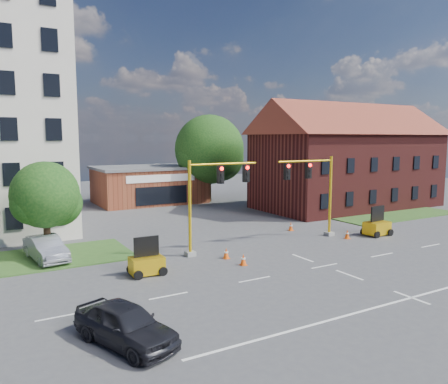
{
  "coord_description": "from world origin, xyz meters",
  "views": [
    {
      "loc": [
        -17.75,
        -18.98,
        7.58
      ],
      "look_at": [
        -1.2,
        10.0,
        3.46
      ],
      "focal_mm": 35.0,
      "sensor_mm": 36.0,
      "label": 1
    }
  ],
  "objects_px": {
    "trailer_west": "(147,263)",
    "trailer_east": "(377,227)",
    "signal_mast_west": "(212,194)",
    "sedan_dark": "(125,324)",
    "signal_mast_east": "(314,187)",
    "pickup_white": "(333,208)"
  },
  "relations": [
    {
      "from": "signal_mast_east",
      "to": "trailer_east",
      "type": "bearing_deg",
      "value": -19.51
    },
    {
      "from": "signal_mast_west",
      "to": "sedan_dark",
      "type": "bearing_deg",
      "value": -132.26
    },
    {
      "from": "trailer_east",
      "to": "pickup_white",
      "type": "xyz_separation_m",
      "value": [
        3.78,
        8.86,
        -0.02
      ]
    },
    {
      "from": "trailer_east",
      "to": "sedan_dark",
      "type": "distance_m",
      "value": 24.04
    },
    {
      "from": "signal_mast_east",
      "to": "sedan_dark",
      "type": "relative_size",
      "value": 1.35
    },
    {
      "from": "signal_mast_west",
      "to": "trailer_west",
      "type": "bearing_deg",
      "value": -156.82
    },
    {
      "from": "trailer_east",
      "to": "trailer_west",
      "type": "bearing_deg",
      "value": 177.01
    },
    {
      "from": "trailer_west",
      "to": "trailer_east",
      "type": "relative_size",
      "value": 0.94
    },
    {
      "from": "signal_mast_west",
      "to": "trailer_west",
      "type": "xyz_separation_m",
      "value": [
        -5.42,
        -2.32,
        -3.27
      ]
    },
    {
      "from": "trailer_west",
      "to": "sedan_dark",
      "type": "xyz_separation_m",
      "value": [
        -3.53,
        -7.53,
        0.13
      ]
    },
    {
      "from": "pickup_white",
      "to": "sedan_dark",
      "type": "xyz_separation_m",
      "value": [
        -26.42,
        -16.95,
        0.11
      ]
    },
    {
      "from": "signal_mast_west",
      "to": "trailer_east",
      "type": "relative_size",
      "value": 2.81
    },
    {
      "from": "trailer_west",
      "to": "trailer_east",
      "type": "height_order",
      "value": "trailer_east"
    },
    {
      "from": "trailer_west",
      "to": "trailer_east",
      "type": "bearing_deg",
      "value": 3.8
    },
    {
      "from": "signal_mast_east",
      "to": "pickup_white",
      "type": "height_order",
      "value": "signal_mast_east"
    },
    {
      "from": "pickup_white",
      "to": "sedan_dark",
      "type": "distance_m",
      "value": 31.39
    },
    {
      "from": "signal_mast_east",
      "to": "trailer_west",
      "type": "height_order",
      "value": "signal_mast_east"
    },
    {
      "from": "trailer_east",
      "to": "sedan_dark",
      "type": "relative_size",
      "value": 0.48
    },
    {
      "from": "trailer_west",
      "to": "sedan_dark",
      "type": "distance_m",
      "value": 8.31
    },
    {
      "from": "trailer_east",
      "to": "signal_mast_west",
      "type": "bearing_deg",
      "value": 167.99
    },
    {
      "from": "signal_mast_east",
      "to": "signal_mast_west",
      "type": "bearing_deg",
      "value": 180.0
    },
    {
      "from": "signal_mast_west",
      "to": "signal_mast_east",
      "type": "relative_size",
      "value": 1.0
    }
  ]
}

